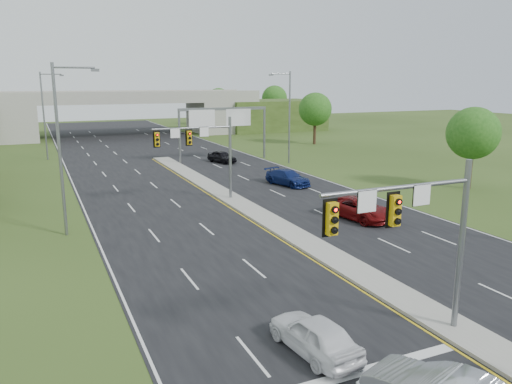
{
  "coord_description": "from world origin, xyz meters",
  "views": [
    {
      "loc": [
        -14.93,
        -13.68,
        9.89
      ],
      "look_at": [
        -2.34,
        14.48,
        3.0
      ],
      "focal_mm": 35.0,
      "sensor_mm": 36.0,
      "label": 1
    }
  ],
  "objects_px": {
    "car_white": "(315,334)",
    "car_far_b": "(288,178)",
    "signal_mast_near": "(419,225)",
    "overpass": "(121,116)",
    "car_far_c": "(222,157)",
    "sign_gantry": "(222,119)",
    "signal_mast_far": "(204,146)",
    "car_far_a": "(360,209)"
  },
  "relations": [
    {
      "from": "car_far_c",
      "to": "car_white",
      "type": "bearing_deg",
      "value": -124.0
    },
    {
      "from": "signal_mast_far",
      "to": "car_far_a",
      "type": "relative_size",
      "value": 1.26
    },
    {
      "from": "car_white",
      "to": "signal_mast_far",
      "type": "bearing_deg",
      "value": -105.24
    },
    {
      "from": "car_white",
      "to": "car_far_b",
      "type": "xyz_separation_m",
      "value": [
        13.28,
        27.47,
        0.01
      ]
    },
    {
      "from": "car_white",
      "to": "car_far_b",
      "type": "relative_size",
      "value": 0.84
    },
    {
      "from": "signal_mast_far",
      "to": "car_white",
      "type": "distance_m",
      "value": 24.77
    },
    {
      "from": "sign_gantry",
      "to": "overpass",
      "type": "xyz_separation_m",
      "value": [
        -6.68,
        35.08,
        -1.69
      ]
    },
    {
      "from": "signal_mast_far",
      "to": "car_far_b",
      "type": "bearing_deg",
      "value": 19.37
    },
    {
      "from": "sign_gantry",
      "to": "car_far_c",
      "type": "xyz_separation_m",
      "value": [
        -0.59,
        -1.24,
        -4.49
      ]
    },
    {
      "from": "signal_mast_far",
      "to": "car_white",
      "type": "relative_size",
      "value": 1.65
    },
    {
      "from": "signal_mast_near",
      "to": "sign_gantry",
      "type": "distance_m",
      "value": 45.88
    },
    {
      "from": "car_far_a",
      "to": "car_far_c",
      "type": "relative_size",
      "value": 1.31
    },
    {
      "from": "car_far_c",
      "to": "signal_mast_near",
      "type": "bearing_deg",
      "value": -118.96
    },
    {
      "from": "signal_mast_near",
      "to": "car_far_a",
      "type": "distance_m",
      "value": 18.1
    },
    {
      "from": "signal_mast_far",
      "to": "car_far_c",
      "type": "distance_m",
      "value": 20.91
    },
    {
      "from": "car_far_c",
      "to": "signal_mast_far",
      "type": "bearing_deg",
      "value": -132.17
    },
    {
      "from": "sign_gantry",
      "to": "car_far_b",
      "type": "relative_size",
      "value": 2.29
    },
    {
      "from": "signal_mast_near",
      "to": "car_far_a",
      "type": "relative_size",
      "value": 1.26
    },
    {
      "from": "car_white",
      "to": "overpass",
      "type": "bearing_deg",
      "value": -100.63
    },
    {
      "from": "signal_mast_near",
      "to": "overpass",
      "type": "xyz_separation_m",
      "value": [
        2.26,
        80.07,
        -1.17
      ]
    },
    {
      "from": "car_white",
      "to": "car_far_a",
      "type": "height_order",
      "value": "car_far_a"
    },
    {
      "from": "signal_mast_far",
      "to": "sign_gantry",
      "type": "height_order",
      "value": "signal_mast_far"
    },
    {
      "from": "car_white",
      "to": "car_far_c",
      "type": "relative_size",
      "value": 1.0
    },
    {
      "from": "overpass",
      "to": "car_far_b",
      "type": "bearing_deg",
      "value": -82.09
    },
    {
      "from": "signal_mast_far",
      "to": "sign_gantry",
      "type": "relative_size",
      "value": 0.6
    },
    {
      "from": "car_far_a",
      "to": "car_far_b",
      "type": "bearing_deg",
      "value": 76.43
    },
    {
      "from": "sign_gantry",
      "to": "signal_mast_near",
      "type": "bearing_deg",
      "value": -101.25
    },
    {
      "from": "overpass",
      "to": "car_far_a",
      "type": "relative_size",
      "value": 14.38
    },
    {
      "from": "car_white",
      "to": "signal_mast_near",
      "type": "bearing_deg",
      "value": 161.2
    },
    {
      "from": "overpass",
      "to": "car_white",
      "type": "relative_size",
      "value": 18.89
    },
    {
      "from": "sign_gantry",
      "to": "car_far_a",
      "type": "xyz_separation_m",
      "value": [
        -0.34,
        -29.57,
        -4.45
      ]
    },
    {
      "from": "car_white",
      "to": "car_far_b",
      "type": "bearing_deg",
      "value": -122.04
    },
    {
      "from": "sign_gantry",
      "to": "car_far_c",
      "type": "relative_size",
      "value": 2.72
    },
    {
      "from": "car_far_b",
      "to": "signal_mast_near",
      "type": "bearing_deg",
      "value": -124.3
    },
    {
      "from": "car_far_b",
      "to": "car_far_c",
      "type": "relative_size",
      "value": 1.19
    },
    {
      "from": "signal_mast_near",
      "to": "car_far_b",
      "type": "distance_m",
      "value": 30.12
    },
    {
      "from": "signal_mast_far",
      "to": "car_far_c",
      "type": "relative_size",
      "value": 1.65
    },
    {
      "from": "signal_mast_near",
      "to": "car_far_a",
      "type": "bearing_deg",
      "value": 60.84
    },
    {
      "from": "car_far_b",
      "to": "car_far_c",
      "type": "height_order",
      "value": "car_far_b"
    },
    {
      "from": "sign_gantry",
      "to": "car_white",
      "type": "bearing_deg",
      "value": -106.14
    },
    {
      "from": "signal_mast_near",
      "to": "overpass",
      "type": "bearing_deg",
      "value": 88.38
    },
    {
      "from": "car_far_b",
      "to": "car_white",
      "type": "bearing_deg",
      "value": -131.65
    }
  ]
}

